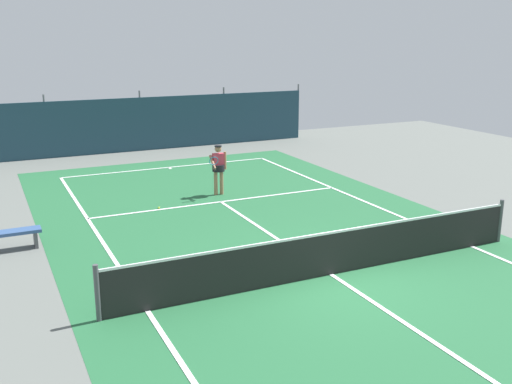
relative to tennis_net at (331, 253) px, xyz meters
The scene contains 8 objects.
ground_plane 0.51m from the tennis_net, ahead, with size 36.00×36.00×0.00m, color slate.
court_surface 0.51m from the tennis_net, ahead, with size 11.02×26.60×0.01m.
tennis_net is the anchor object (origin of this frame).
back_fence 16.37m from the tennis_net, 90.00° to the left, with size 16.30×0.98×2.70m.
tennis_player 7.28m from the tennis_net, 87.83° to the left, with size 0.74×0.73×1.64m.
tennis_ball_near_player 6.83m from the tennis_net, 106.87° to the left, with size 0.07×0.07×0.07m, color #CCDB33.
parked_car 18.68m from the tennis_net, 77.74° to the left, with size 2.37×4.38×1.68m.
courtside_bench 7.83m from the tennis_net, 143.67° to the left, with size 1.60×0.40×0.49m.
Camera 1 is at (-6.61, -10.11, 5.08)m, focal length 41.20 mm.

